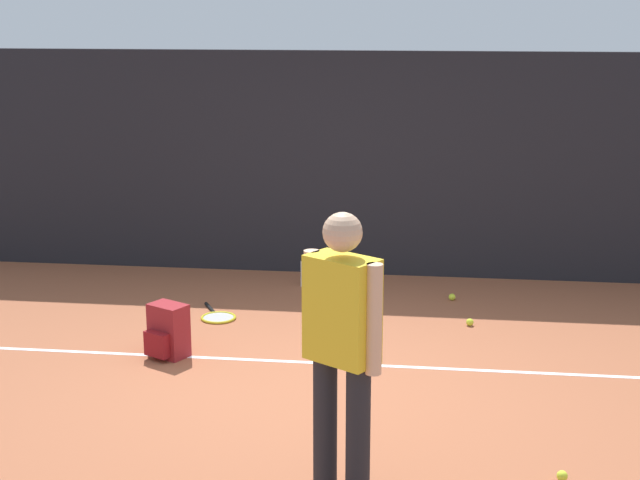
# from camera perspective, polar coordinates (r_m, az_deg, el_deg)

# --- Properties ---
(ground_plane) EXTENTS (12.00, 12.00, 0.00)m
(ground_plane) POSITION_cam_1_polar(r_m,az_deg,el_deg) (7.31, -0.39, -8.39)
(ground_plane) COLOR #9E5638
(back_fence) EXTENTS (10.00, 0.10, 2.34)m
(back_fence) POSITION_cam_1_polar(r_m,az_deg,el_deg) (9.87, 1.88, 4.58)
(back_fence) COLOR black
(back_fence) RESTS_ON ground
(court_line) EXTENTS (9.00, 0.05, 0.00)m
(court_line) POSITION_cam_1_polar(r_m,az_deg,el_deg) (7.62, -0.06, -7.42)
(court_line) COLOR white
(court_line) RESTS_ON ground
(tennis_player) EXTENTS (0.46, 0.40, 1.70)m
(tennis_player) POSITION_cam_1_polar(r_m,az_deg,el_deg) (5.29, 1.33, -6.11)
(tennis_player) COLOR black
(tennis_player) RESTS_ON ground
(tennis_racket) EXTENTS (0.45, 0.62, 0.03)m
(tennis_racket) POSITION_cam_1_polar(r_m,az_deg,el_deg) (8.72, -6.20, -4.62)
(tennis_racket) COLOR black
(tennis_racket) RESTS_ON ground
(backpack) EXTENTS (0.36, 0.37, 0.44)m
(backpack) POSITION_cam_1_polar(r_m,az_deg,el_deg) (7.78, -9.19, -5.49)
(backpack) COLOR maroon
(backpack) RESTS_ON ground
(tennis_ball_near_player) EXTENTS (0.07, 0.07, 0.07)m
(tennis_ball_near_player) POSITION_cam_1_polar(r_m,az_deg,el_deg) (9.26, 7.97, -3.43)
(tennis_ball_near_player) COLOR #CCE033
(tennis_ball_near_player) RESTS_ON ground
(tennis_ball_by_fence) EXTENTS (0.07, 0.07, 0.07)m
(tennis_ball_by_fence) POSITION_cam_1_polar(r_m,az_deg,el_deg) (6.03, 14.41, -13.62)
(tennis_ball_by_fence) COLOR #CCE033
(tennis_ball_by_fence) RESTS_ON ground
(tennis_ball_mid_court) EXTENTS (0.07, 0.07, 0.07)m
(tennis_ball_mid_court) POSITION_cam_1_polar(r_m,az_deg,el_deg) (8.56, 9.03, -4.92)
(tennis_ball_mid_court) COLOR #CCE033
(tennis_ball_mid_court) RESTS_ON ground
(water_bottle) EXTENTS (0.07, 0.07, 0.26)m
(water_bottle) POSITION_cam_1_polar(r_m,az_deg,el_deg) (9.60, -0.97, -2.05)
(water_bottle) COLOR white
(water_bottle) RESTS_ON ground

